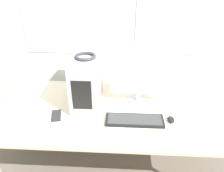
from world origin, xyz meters
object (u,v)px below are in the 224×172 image
at_px(monitor_main, 139,75).
at_px(cell_phone, 56,116).
at_px(headphones, 85,56).
at_px(pc_tower, 87,80).
at_px(mouse, 171,120).
at_px(keyboard, 135,120).

height_order(monitor_main, cell_phone, monitor_main).
relative_size(headphones, monitor_main, 0.36).
bearing_deg(pc_tower, mouse, -19.96).
bearing_deg(pc_tower, keyboard, -33.46).
bearing_deg(cell_phone, mouse, -14.19).
height_order(headphones, cell_phone, headphones).
relative_size(keyboard, cell_phone, 2.80).
xyz_separation_m(pc_tower, mouse, (0.70, -0.25, -0.19)).
xyz_separation_m(headphones, cell_phone, (-0.23, -0.24, -0.43)).
bearing_deg(keyboard, pc_tower, 146.54).
distance_m(headphones, monitor_main, 0.48).
bearing_deg(monitor_main, pc_tower, -178.04).
distance_m(pc_tower, headphones, 0.22).
distance_m(pc_tower, cell_phone, 0.39).
relative_size(pc_tower, cell_phone, 3.01).
height_order(monitor_main, keyboard, monitor_main).
height_order(pc_tower, mouse, pc_tower).
xyz_separation_m(pc_tower, cell_phone, (-0.23, -0.24, -0.20)).
xyz_separation_m(monitor_main, cell_phone, (-0.67, -0.26, -0.26)).
height_order(headphones, mouse, headphones).
relative_size(pc_tower, mouse, 5.79).
bearing_deg(cell_phone, pc_tower, 33.46).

